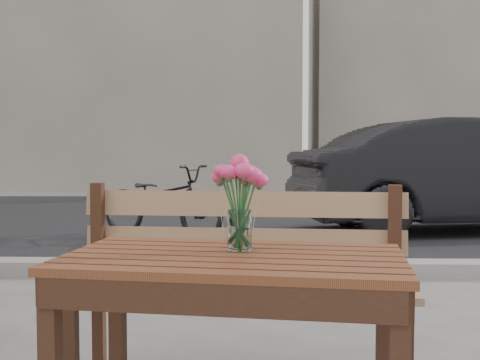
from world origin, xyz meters
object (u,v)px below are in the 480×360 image
(main_vase, at_px, (240,191))
(bicycle, at_px, (162,201))
(main_table, at_px, (233,288))
(parked_car, at_px, (462,176))

(main_vase, xyz_separation_m, bicycle, (-1.02, 4.87, -0.46))
(main_table, height_order, main_vase, main_vase)
(main_table, distance_m, parked_car, 6.19)
(main_table, bearing_deg, main_vase, 83.82)
(main_vase, bearing_deg, bicycle, 101.80)
(main_vase, distance_m, bicycle, 5.00)
(main_table, height_order, bicycle, bicycle)
(main_vase, bearing_deg, main_table, -104.21)
(parked_car, height_order, bicycle, parked_car)
(main_vase, height_order, bicycle, main_vase)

